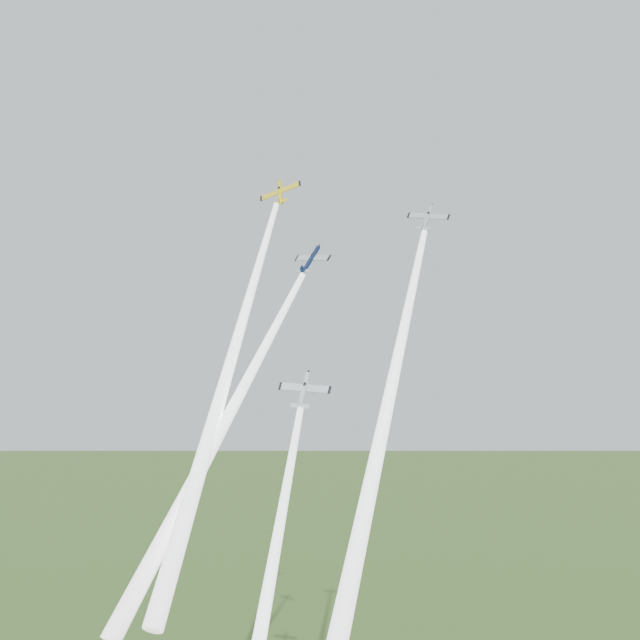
{
  "coord_description": "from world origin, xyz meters",
  "views": [
    {
      "loc": [
        69.83,
        -103.91,
        82.28
      ],
      "look_at": [
        0.0,
        -6.0,
        92.0
      ],
      "focal_mm": 45.0,
      "sensor_mm": 36.0,
      "label": 1
    }
  ],
  "objects_px": {
    "plane_navy": "(311,259)",
    "plane_silver_low": "(304,390)",
    "plane_silver_right": "(427,217)",
    "plane_yellow": "(280,192)"
  },
  "relations": [
    {
      "from": "plane_silver_right",
      "to": "plane_silver_low",
      "type": "xyz_separation_m",
      "value": [
        -10.9,
        -17.22,
        -26.5
      ]
    },
    {
      "from": "plane_navy",
      "to": "plane_silver_low",
      "type": "relative_size",
      "value": 0.91
    },
    {
      "from": "plane_navy",
      "to": "plane_yellow",
      "type": "bearing_deg",
      "value": 152.02
    },
    {
      "from": "plane_yellow",
      "to": "plane_silver_right",
      "type": "distance_m",
      "value": 29.21
    },
    {
      "from": "plane_navy",
      "to": "plane_silver_right",
      "type": "distance_m",
      "value": 19.19
    },
    {
      "from": "plane_navy",
      "to": "plane_silver_low",
      "type": "height_order",
      "value": "plane_navy"
    },
    {
      "from": "plane_silver_right",
      "to": "plane_silver_low",
      "type": "height_order",
      "value": "plane_silver_right"
    },
    {
      "from": "plane_yellow",
      "to": "plane_silver_right",
      "type": "relative_size",
      "value": 1.17
    },
    {
      "from": "plane_yellow",
      "to": "plane_navy",
      "type": "height_order",
      "value": "plane_yellow"
    },
    {
      "from": "plane_silver_right",
      "to": "plane_yellow",
      "type": "bearing_deg",
      "value": 169.08
    }
  ]
}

